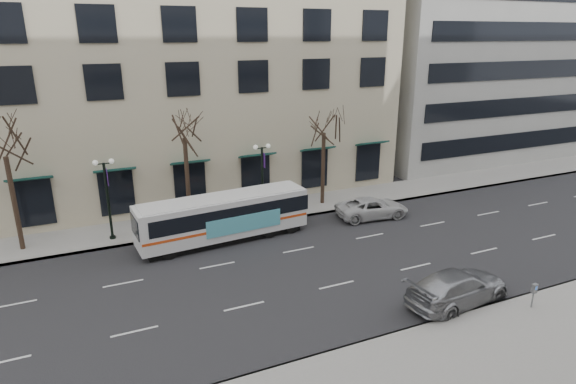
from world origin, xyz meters
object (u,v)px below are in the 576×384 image
lamp_post_left (108,196)px  silver_car (458,287)px  tree_far_mid (184,123)px  white_pickup (372,208)px  tree_far_left (2,140)px  tree_far_right (324,120)px  lamp_post_right (262,177)px  pay_station (534,291)px  city_bus (225,216)px

lamp_post_left → silver_car: size_ratio=0.94×
tree_far_mid → white_pickup: 13.98m
tree_far_left → tree_far_right: tree_far_left is taller
lamp_post_right → silver_car: 15.09m
lamp_post_right → pay_station: size_ratio=4.33×
tree_far_right → pay_station: 17.79m
tree_far_mid → lamp_post_right: tree_far_mid is taller
tree_far_left → white_pickup: (21.96, -3.72, -6.00)m
tree_far_mid → lamp_post_left: 6.40m
tree_far_mid → pay_station: bearing=-54.2°
city_bus → tree_far_right: bearing=16.6°
lamp_post_left → city_bus: (6.45, -2.72, -1.37)m
white_pickup → tree_far_right: bearing=34.7°
tree_far_left → lamp_post_left: (5.01, -0.60, -3.75)m
tree_far_mid → lamp_post_right: (5.01, -0.60, -3.96)m
lamp_post_right → white_pickup: lamp_post_right is taller
tree_far_mid → lamp_post_left: bearing=-173.1°
tree_far_mid → city_bus: 6.45m
city_bus → pay_station: 17.22m
city_bus → white_pickup: (10.50, -0.40, -0.87)m
lamp_post_right → white_pickup: size_ratio=1.03×
lamp_post_right → silver_car: lamp_post_right is taller
tree_far_mid → silver_car: (9.44, -14.86, -6.10)m
lamp_post_right → white_pickup: (6.95, -3.12, -2.24)m
city_bus → pay_station: (10.68, -13.49, -0.55)m
tree_far_mid → pay_station: size_ratio=7.11×
tree_far_right → lamp_post_right: 6.11m
tree_far_right → tree_far_mid: bearing=180.0°
city_bus → white_pickup: size_ratio=2.13×
lamp_post_left → city_bus: size_ratio=0.48×
tree_far_mid → tree_far_right: 10.01m
pay_station → city_bus: bearing=122.5°
tree_far_right → lamp_post_right: bearing=-173.1°
white_pickup → pay_station: 13.10m
tree_far_mid → tree_far_right: (10.00, -0.00, -0.48)m
tree_far_left → silver_car: tree_far_left is taller
tree_far_right → lamp_post_right: tree_far_right is taller
tree_far_left → silver_car: size_ratio=1.50×
tree_far_mid → silver_car: 18.63m
lamp_post_left → white_pickup: lamp_post_left is taller
white_pickup → tree_far_mid: bearing=79.6°
white_pickup → lamp_post_right: bearing=72.7°
city_bus → silver_car: city_bus is taller
tree_far_left → tree_far_mid: tree_far_mid is taller
lamp_post_right → pay_station: 17.81m
lamp_post_left → silver_car: bearing=-44.7°
white_pickup → pay_station: (0.18, -13.09, 0.32)m
lamp_post_left → city_bus: bearing=-22.8°
silver_car → pay_station: bearing=-132.6°
tree_far_right → city_bus: size_ratio=0.75×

